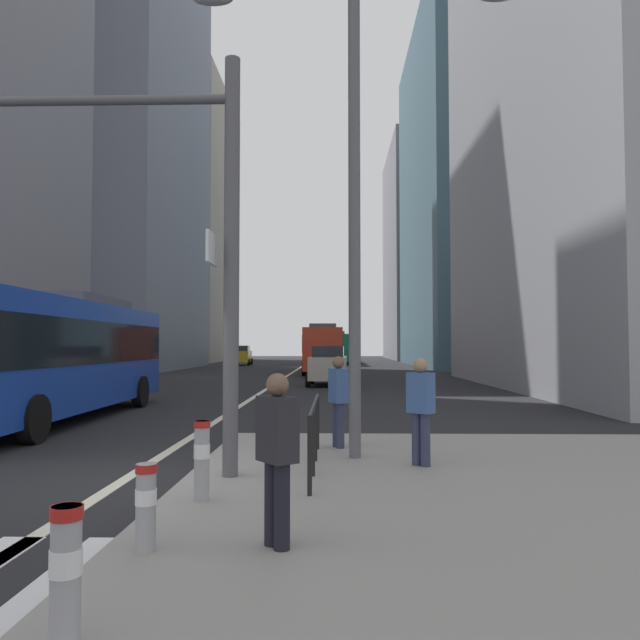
{
  "coord_description": "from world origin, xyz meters",
  "views": [
    {
      "loc": [
        3.12,
        -8.61,
        1.99
      ],
      "look_at": [
        2.23,
        25.96,
        3.44
      ],
      "focal_mm": 33.67,
      "sensor_mm": 36.0,
      "label": 1
    }
  ],
  "objects_px": {
    "city_bus_blue_oncoming": "(55,351)",
    "pedestrian_far": "(421,406)",
    "city_bus_red_receding": "(323,347)",
    "pedestrian_waiting": "(277,451)",
    "pedestrian_walking": "(338,397)",
    "bollard_left": "(146,502)",
    "bollard_front": "(66,571)",
    "car_receding_far": "(327,356)",
    "city_bus_red_distant": "(335,347)",
    "car_receding_near": "(328,365)",
    "traffic_signal_gantry": "(93,199)",
    "car_oncoming_mid": "(241,355)",
    "street_lamp_post": "(354,149)",
    "bollard_right": "(202,456)"
  },
  "relations": [
    {
      "from": "city_bus_blue_oncoming",
      "to": "pedestrian_far",
      "type": "height_order",
      "value": "city_bus_blue_oncoming"
    },
    {
      "from": "city_bus_red_receding",
      "to": "pedestrian_waiting",
      "type": "height_order",
      "value": "city_bus_red_receding"
    },
    {
      "from": "pedestrian_walking",
      "to": "pedestrian_far",
      "type": "distance_m",
      "value": 2.04
    },
    {
      "from": "bollard_left",
      "to": "pedestrian_far",
      "type": "relative_size",
      "value": 0.47
    },
    {
      "from": "bollard_front",
      "to": "car_receding_far",
      "type": "bearing_deg",
      "value": 88.98
    },
    {
      "from": "city_bus_red_distant",
      "to": "pedestrian_far",
      "type": "bearing_deg",
      "value": -88.64
    },
    {
      "from": "city_bus_red_distant",
      "to": "car_receding_near",
      "type": "distance_m",
      "value": 34.91
    },
    {
      "from": "pedestrian_walking",
      "to": "pedestrian_far",
      "type": "relative_size",
      "value": 1.0
    },
    {
      "from": "traffic_signal_gantry",
      "to": "pedestrian_walking",
      "type": "height_order",
      "value": "traffic_signal_gantry"
    },
    {
      "from": "city_bus_red_distant",
      "to": "pedestrian_far",
      "type": "distance_m",
      "value": 55.38
    },
    {
      "from": "car_oncoming_mid",
      "to": "bollard_front",
      "type": "height_order",
      "value": "car_oncoming_mid"
    },
    {
      "from": "city_bus_blue_oncoming",
      "to": "city_bus_red_distant",
      "type": "xyz_separation_m",
      "value": [
        7.39,
        49.03,
        0.0
      ]
    },
    {
      "from": "pedestrian_waiting",
      "to": "car_receding_far",
      "type": "bearing_deg",
      "value": 90.23
    },
    {
      "from": "city_bus_red_receding",
      "to": "bollard_front",
      "type": "height_order",
      "value": "city_bus_red_receding"
    },
    {
      "from": "street_lamp_post",
      "to": "bollard_right",
      "type": "distance_m",
      "value": 5.71
    },
    {
      "from": "bollard_left",
      "to": "city_bus_red_receding",
      "type": "bearing_deg",
      "value": 88.72
    },
    {
      "from": "car_receding_near",
      "to": "traffic_signal_gantry",
      "type": "xyz_separation_m",
      "value": [
        -3.15,
        -21.27,
        3.12
      ]
    },
    {
      "from": "city_bus_blue_oncoming",
      "to": "bollard_right",
      "type": "bearing_deg",
      "value": -55.57
    },
    {
      "from": "city_bus_red_distant",
      "to": "pedestrian_walking",
      "type": "height_order",
      "value": "city_bus_red_distant"
    },
    {
      "from": "car_receding_near",
      "to": "car_receding_far",
      "type": "xyz_separation_m",
      "value": [
        -0.38,
        23.96,
        -0.0
      ]
    },
    {
      "from": "city_bus_red_distant",
      "to": "traffic_signal_gantry",
      "type": "distance_m",
      "value": 56.32
    },
    {
      "from": "traffic_signal_gantry",
      "to": "bollard_right",
      "type": "bearing_deg",
      "value": -34.8
    },
    {
      "from": "traffic_signal_gantry",
      "to": "bollard_right",
      "type": "distance_m",
      "value": 4.15
    },
    {
      "from": "city_bus_blue_oncoming",
      "to": "pedestrian_walking",
      "type": "height_order",
      "value": "city_bus_blue_oncoming"
    },
    {
      "from": "street_lamp_post",
      "to": "pedestrian_waiting",
      "type": "relative_size",
      "value": 5.05
    },
    {
      "from": "car_receding_far",
      "to": "city_bus_red_distant",
      "type": "bearing_deg",
      "value": 86.22
    },
    {
      "from": "pedestrian_walking",
      "to": "pedestrian_waiting",
      "type": "bearing_deg",
      "value": -96.26
    },
    {
      "from": "bollard_front",
      "to": "pedestrian_far",
      "type": "relative_size",
      "value": 0.53
    },
    {
      "from": "city_bus_blue_oncoming",
      "to": "city_bus_red_distant",
      "type": "relative_size",
      "value": 0.96
    },
    {
      "from": "car_oncoming_mid",
      "to": "car_receding_near",
      "type": "relative_size",
      "value": 0.99
    },
    {
      "from": "car_receding_near",
      "to": "pedestrian_walking",
      "type": "relative_size",
      "value": 2.53
    },
    {
      "from": "car_receding_near",
      "to": "bollard_left",
      "type": "xyz_separation_m",
      "value": [
        -1.36,
        -24.33,
        -0.41
      ]
    },
    {
      "from": "city_bus_red_distant",
      "to": "pedestrian_waiting",
      "type": "bearing_deg",
      "value": -90.52
    },
    {
      "from": "car_oncoming_mid",
      "to": "car_receding_near",
      "type": "height_order",
      "value": "same"
    },
    {
      "from": "city_bus_red_receding",
      "to": "pedestrian_waiting",
      "type": "relative_size",
      "value": 7.23
    },
    {
      "from": "city_bus_red_distant",
      "to": "pedestrian_walking",
      "type": "xyz_separation_m",
      "value": [
        0.05,
        -53.75,
        -0.78
      ]
    },
    {
      "from": "city_bus_red_distant",
      "to": "street_lamp_post",
      "type": "xyz_separation_m",
      "value": [
        0.32,
        -54.72,
        3.45
      ]
    },
    {
      "from": "city_bus_red_receding",
      "to": "pedestrian_walking",
      "type": "height_order",
      "value": "city_bus_red_receding"
    },
    {
      "from": "city_bus_red_receding",
      "to": "bollard_left",
      "type": "distance_m",
      "value": 37.19
    },
    {
      "from": "traffic_signal_gantry",
      "to": "bollard_front",
      "type": "height_order",
      "value": "traffic_signal_gantry"
    },
    {
      "from": "traffic_signal_gantry",
      "to": "pedestrian_walking",
      "type": "xyz_separation_m",
      "value": [
        3.55,
        2.42,
        -3.05
      ]
    },
    {
      "from": "city_bus_blue_oncoming",
      "to": "pedestrian_walking",
      "type": "xyz_separation_m",
      "value": [
        7.44,
        -4.72,
        -0.78
      ]
    },
    {
      "from": "city_bus_red_receding",
      "to": "street_lamp_post",
      "type": "height_order",
      "value": "street_lamp_post"
    },
    {
      "from": "car_oncoming_mid",
      "to": "pedestrian_far",
      "type": "xyz_separation_m",
      "value": [
        10.73,
        -50.41,
        0.07
      ]
    },
    {
      "from": "city_bus_red_receding",
      "to": "pedestrian_walking",
      "type": "bearing_deg",
      "value": -88.32
    },
    {
      "from": "city_bus_blue_oncoming",
      "to": "car_oncoming_mid",
      "type": "distance_m",
      "value": 44.13
    },
    {
      "from": "city_bus_red_receding",
      "to": "bollard_front",
      "type": "relative_size",
      "value": 13.08
    },
    {
      "from": "pedestrian_far",
      "to": "pedestrian_walking",
      "type": "bearing_deg",
      "value": 128.06
    },
    {
      "from": "city_bus_red_distant",
      "to": "traffic_signal_gantry",
      "type": "xyz_separation_m",
      "value": [
        -3.5,
        -56.17,
        2.27
      ]
    },
    {
      "from": "city_bus_red_distant",
      "to": "pedestrian_waiting",
      "type": "xyz_separation_m",
      "value": [
        -0.53,
        -59.1,
        -0.81
      ]
    }
  ]
}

